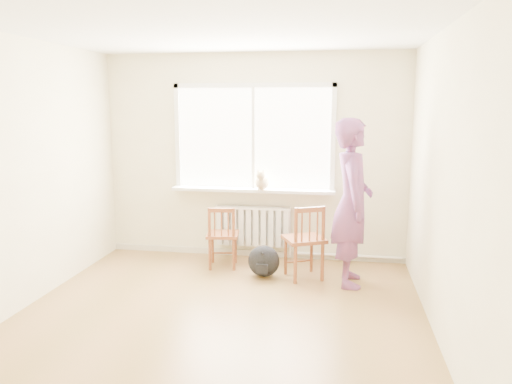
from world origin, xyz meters
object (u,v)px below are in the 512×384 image
at_px(chair_left, 222,237).
at_px(backpack, 264,261).
at_px(cat, 262,181).
at_px(person, 352,203).
at_px(chair_right, 306,242).

height_order(chair_left, backpack, chair_left).
bearing_deg(chair_left, cat, -148.12).
relative_size(person, backpack, 4.99).
height_order(person, cat, person).
distance_m(chair_right, person, 0.72).
bearing_deg(person, cat, 56.52).
bearing_deg(chair_left, person, 161.27).
bearing_deg(cat, person, -30.78).
relative_size(person, cat, 4.43).
relative_size(chair_left, chair_right, 0.89).
relative_size(chair_right, backpack, 2.35).
bearing_deg(chair_right, backpack, -25.83).
relative_size(chair_right, person, 0.47).
distance_m(chair_left, cat, 0.88).
relative_size(chair_left, backpack, 2.08).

